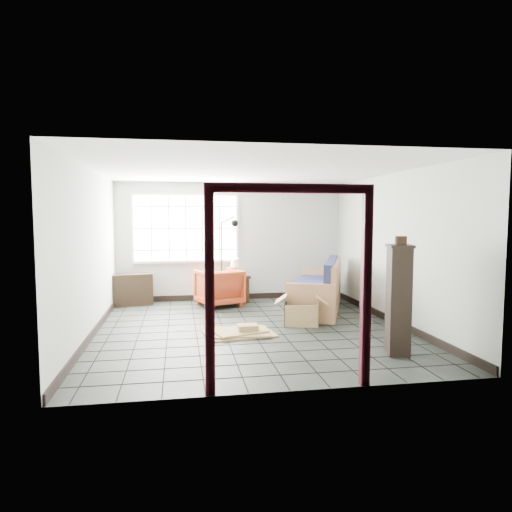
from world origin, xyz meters
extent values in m
plane|color=black|center=(0.00, 0.00, 0.00)|extent=(5.50, 5.50, 0.00)
cube|color=#B0B6AF|center=(0.00, 2.75, 1.30)|extent=(5.00, 0.02, 2.60)
cube|color=#B0B6AF|center=(0.00, -2.75, 1.30)|extent=(5.00, 0.02, 2.60)
cube|color=#B0B6AF|center=(-2.50, 0.00, 1.30)|extent=(0.02, 5.50, 2.60)
cube|color=#B0B6AF|center=(2.50, 0.00, 1.30)|extent=(0.02, 5.50, 2.60)
cube|color=white|center=(0.00, 0.00, 2.60)|extent=(5.00, 5.50, 0.02)
cube|color=black|center=(0.00, 2.73, 0.06)|extent=(4.95, 0.03, 0.12)
cube|color=black|center=(-2.48, 0.00, 0.06)|extent=(0.03, 5.45, 0.12)
cube|color=black|center=(2.48, 0.00, 0.06)|extent=(0.03, 5.45, 0.12)
cube|color=silver|center=(-1.00, 2.71, 1.60)|extent=(2.32, 0.06, 1.52)
cube|color=white|center=(-1.00, 2.67, 1.60)|extent=(2.20, 0.02, 1.40)
cube|color=#3B0D15|center=(-0.85, -2.70, 1.05)|extent=(0.10, 0.08, 2.10)
cube|color=#3B0D15|center=(0.85, -2.70, 1.05)|extent=(0.10, 0.08, 2.10)
cube|color=#3B0D15|center=(0.00, -2.70, 2.15)|extent=(1.80, 0.08, 0.10)
cube|color=#AF724F|center=(1.51, 1.25, 0.20)|extent=(1.62, 2.34, 0.39)
cube|color=#AF724F|center=(1.09, 0.22, 0.35)|extent=(0.83, 0.39, 0.69)
cube|color=#AF724F|center=(1.93, 2.29, 0.35)|extent=(0.83, 0.39, 0.69)
cube|color=#AF724F|center=(1.87, 1.11, 0.60)|extent=(0.90, 2.04, 0.76)
cube|color=#1A2041|center=(1.22, 0.60, 0.48)|extent=(0.98, 0.94, 0.17)
cube|color=#1A2041|center=(1.51, 0.48, 0.74)|extent=(0.40, 0.70, 0.56)
cube|color=#1A2041|center=(1.49, 1.26, 0.48)|extent=(0.98, 0.94, 0.17)
cube|color=#1A2041|center=(1.78, 1.14, 0.74)|extent=(0.40, 0.70, 0.56)
cube|color=#1A2041|center=(1.76, 1.92, 0.48)|extent=(0.98, 0.94, 0.17)
cube|color=#1A2041|center=(2.05, 1.81, 0.74)|extent=(0.40, 0.70, 0.56)
imported|color=maroon|center=(-0.34, 2.03, 0.42)|extent=(1.04, 1.01, 0.85)
cube|color=black|center=(0.02, 2.40, 0.55)|extent=(0.68, 0.68, 0.06)
cube|color=black|center=(-0.11, 2.13, 0.27)|extent=(0.07, 0.07, 0.53)
cube|color=black|center=(0.29, 2.27, 0.27)|extent=(0.07, 0.07, 0.53)
cube|color=black|center=(-0.25, 2.53, 0.27)|extent=(0.07, 0.07, 0.53)
cube|color=black|center=(0.15, 2.67, 0.27)|extent=(0.07, 0.07, 0.53)
cylinder|color=black|center=(0.05, 2.33, 0.65)|extent=(0.11, 0.11, 0.13)
cylinder|color=black|center=(0.05, 2.33, 0.76)|extent=(0.03, 0.03, 0.09)
cone|color=#FAE8CC|center=(0.05, 2.33, 0.86)|extent=(0.29, 0.29, 0.18)
cube|color=silver|center=(0.06, 2.37, 0.63)|extent=(0.30, 0.26, 0.09)
cylinder|color=black|center=(-0.06, 2.41, 0.63)|extent=(0.03, 0.06, 0.05)
cylinder|color=black|center=(-0.25, 2.40, 0.02)|extent=(0.30, 0.30, 0.03)
cylinder|color=black|center=(-0.25, 2.40, 0.88)|extent=(0.03, 0.03, 1.72)
cylinder|color=black|center=(-0.12, 2.35, 1.79)|extent=(0.29, 0.04, 0.15)
sphere|color=black|center=(0.02, 2.30, 1.71)|extent=(0.16, 0.16, 0.15)
cube|color=black|center=(-2.15, 2.40, 0.33)|extent=(0.90, 0.51, 0.66)
cube|color=black|center=(-2.15, 2.40, 0.34)|extent=(0.84, 0.46, 0.03)
cube|color=black|center=(1.75, -1.69, 0.73)|extent=(0.36, 0.42, 1.47)
cube|color=black|center=(1.75, -1.69, 1.47)|extent=(0.40, 0.47, 0.04)
cylinder|color=black|center=(1.75, -1.72, 1.54)|extent=(0.20, 0.20, 0.12)
cube|color=olive|center=(0.92, 0.15, 0.01)|extent=(0.65, 0.58, 0.02)
cube|color=black|center=(0.65, 0.23, 0.19)|extent=(0.15, 0.43, 0.37)
cube|color=olive|center=(1.18, 0.07, 0.19)|extent=(0.15, 0.43, 0.37)
cube|color=olive|center=(0.85, -0.06, 0.19)|extent=(0.53, 0.18, 0.37)
cube|color=olive|center=(0.98, 0.36, 0.19)|extent=(0.53, 0.18, 0.37)
cube|color=olive|center=(0.58, 0.25, 0.44)|extent=(0.32, 0.48, 0.15)
cube|color=olive|center=(1.25, 0.05, 0.44)|extent=(0.32, 0.48, 0.15)
cube|color=olive|center=(-0.24, -0.31, 0.01)|extent=(1.18, 0.92, 0.02)
cube|color=olive|center=(-0.24, -0.31, 0.03)|extent=(0.96, 0.73, 0.02)
cube|color=olive|center=(-0.24, -0.31, 0.06)|extent=(0.94, 0.80, 0.02)
cube|color=olive|center=(-0.10, -0.34, 0.11)|extent=(0.31, 0.25, 0.09)
camera|label=1|loc=(-1.15, -7.34, 1.86)|focal=32.00mm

